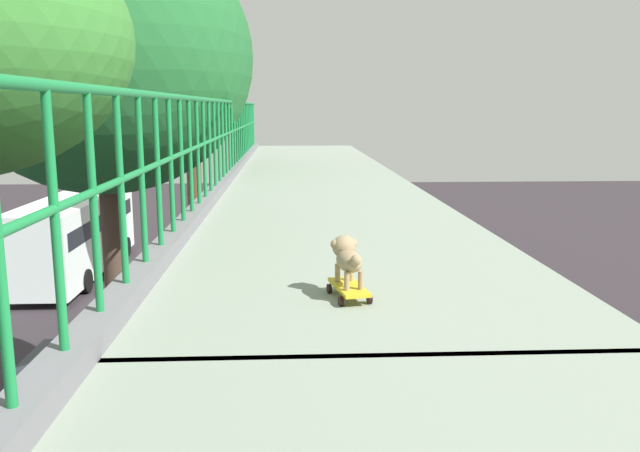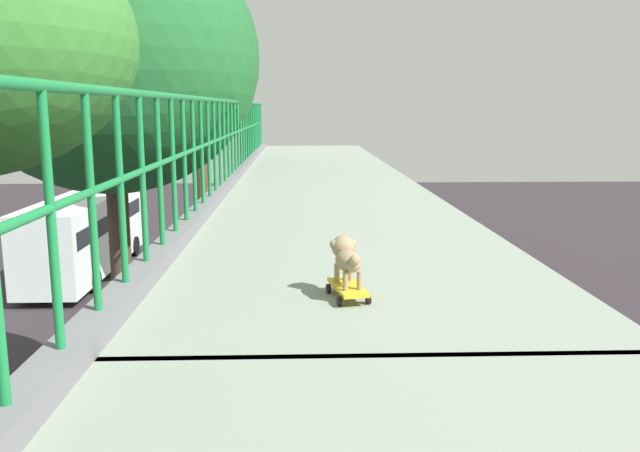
{
  "view_description": "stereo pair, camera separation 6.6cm",
  "coord_description": "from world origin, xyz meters",
  "px_view_note": "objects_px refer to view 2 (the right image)",
  "views": [
    {
      "loc": [
        0.79,
        -2.59,
        7.29
      ],
      "look_at": [
        1.01,
        1.91,
        6.45
      ],
      "focal_mm": 36.17,
      "sensor_mm": 36.0,
      "label": 1
    },
    {
      "loc": [
        0.86,
        -2.6,
        7.29
      ],
      "look_at": [
        1.01,
        1.91,
        6.45
      ],
      "focal_mm": 36.17,
      "sensor_mm": 36.0,
      "label": 2
    }
  ],
  "objects_px": {
    "car_blue_fifth": "(73,378)",
    "small_dog": "(346,256)",
    "city_bus": "(85,231)",
    "toy_skateboard": "(348,288)"
  },
  "relations": [
    {
      "from": "city_bus",
      "to": "small_dog",
      "type": "bearing_deg",
      "value": -67.97
    },
    {
      "from": "small_dog",
      "to": "toy_skateboard",
      "type": "bearing_deg",
      "value": -79.07
    },
    {
      "from": "car_blue_fifth",
      "to": "small_dog",
      "type": "distance_m",
      "value": 13.81
    },
    {
      "from": "city_bus",
      "to": "small_dog",
      "type": "xyz_separation_m",
      "value": [
        9.67,
        -23.89,
        4.39
      ]
    },
    {
      "from": "toy_skateboard",
      "to": "small_dog",
      "type": "bearing_deg",
      "value": 100.93
    },
    {
      "from": "city_bus",
      "to": "small_dog",
      "type": "relative_size",
      "value": 24.62
    },
    {
      "from": "car_blue_fifth",
      "to": "toy_skateboard",
      "type": "height_order",
      "value": "toy_skateboard"
    },
    {
      "from": "city_bus",
      "to": "toy_skateboard",
      "type": "bearing_deg",
      "value": -67.99
    },
    {
      "from": "car_blue_fifth",
      "to": "small_dog",
      "type": "height_order",
      "value": "small_dog"
    },
    {
      "from": "toy_skateboard",
      "to": "small_dog",
      "type": "distance_m",
      "value": 0.21
    }
  ]
}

